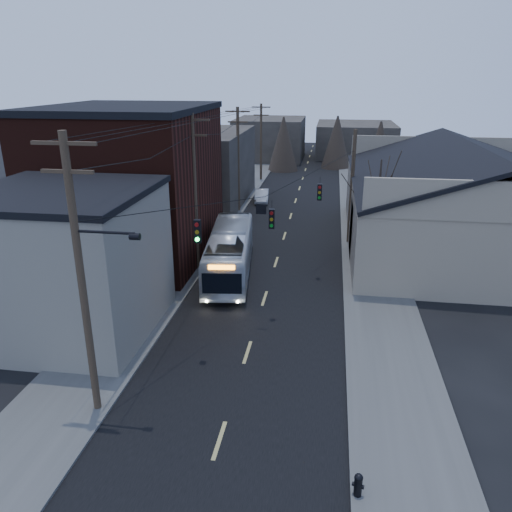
# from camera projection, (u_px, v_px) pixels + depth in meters

# --- Properties ---
(ground) EXTENTS (160.00, 160.00, 0.00)m
(ground) POSITION_uv_depth(u_px,v_px,m) (206.00, 484.00, 15.72)
(ground) COLOR black
(ground) RESTS_ON ground
(road_surface) EXTENTS (9.00, 110.00, 0.02)m
(road_surface) POSITION_uv_depth(u_px,v_px,m) (289.00, 222.00, 43.59)
(road_surface) COLOR black
(road_surface) RESTS_ON ground
(sidewalk_left) EXTENTS (4.00, 110.00, 0.12)m
(sidewalk_left) POSITION_uv_depth(u_px,v_px,m) (216.00, 219.00, 44.48)
(sidewalk_left) COLOR #474744
(sidewalk_left) RESTS_ON ground
(sidewalk_right) EXTENTS (4.00, 110.00, 0.12)m
(sidewalk_right) POSITION_uv_depth(u_px,v_px,m) (364.00, 225.00, 42.67)
(sidewalk_right) COLOR #474744
(sidewalk_right) RESTS_ON ground
(building_clapboard) EXTENTS (8.00, 8.00, 7.00)m
(building_clapboard) POSITION_uv_depth(u_px,v_px,m) (67.00, 264.00, 24.14)
(building_clapboard) COLOR #6C665A
(building_clapboard) RESTS_ON ground
(building_brick) EXTENTS (10.00, 12.00, 10.00)m
(building_brick) POSITION_uv_depth(u_px,v_px,m) (131.00, 186.00, 33.99)
(building_brick) COLOR black
(building_brick) RESTS_ON ground
(building_left_far) EXTENTS (9.00, 14.00, 7.00)m
(building_left_far) POSITION_uv_depth(u_px,v_px,m) (199.00, 168.00, 49.30)
(building_left_far) COLOR #2F2A26
(building_left_far) RESTS_ON ground
(warehouse) EXTENTS (16.16, 20.60, 7.73)m
(warehouse) POSITION_uv_depth(u_px,v_px,m) (462.00, 213.00, 36.21)
(warehouse) COLOR gray
(warehouse) RESTS_ON ground
(building_far_left) EXTENTS (10.00, 12.00, 6.00)m
(building_far_left) POSITION_uv_depth(u_px,v_px,m) (270.00, 139.00, 75.93)
(building_far_left) COLOR #2F2A26
(building_far_left) RESTS_ON ground
(building_far_right) EXTENTS (12.00, 14.00, 5.00)m
(building_far_right) POSITION_uv_depth(u_px,v_px,m) (355.00, 140.00, 78.94)
(building_far_right) COLOR #2F2A26
(building_far_right) RESTS_ON ground
(bare_tree) EXTENTS (0.40, 0.40, 7.20)m
(bare_tree) POSITION_uv_depth(u_px,v_px,m) (377.00, 215.00, 32.16)
(bare_tree) COLOR black
(bare_tree) RESTS_ON ground
(utility_lines) EXTENTS (11.24, 45.28, 10.50)m
(utility_lines) POSITION_uv_depth(u_px,v_px,m) (241.00, 178.00, 36.89)
(utility_lines) COLOR #382B1E
(utility_lines) RESTS_ON ground
(bus) EXTENTS (3.73, 10.88, 2.97)m
(bus) POSITION_uv_depth(u_px,v_px,m) (230.00, 252.00, 31.86)
(bus) COLOR silver
(bus) RESTS_ON ground
(parked_car) EXTENTS (1.70, 3.88, 1.24)m
(parked_car) POSITION_uv_depth(u_px,v_px,m) (262.00, 196.00, 50.41)
(parked_car) COLOR #B3B7BB
(parked_car) RESTS_ON ground
(fire_hydrant) EXTENTS (0.38, 0.27, 0.79)m
(fire_hydrant) POSITION_uv_depth(u_px,v_px,m) (358.00, 484.00, 15.01)
(fire_hydrant) COLOR black
(fire_hydrant) RESTS_ON sidewalk_right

